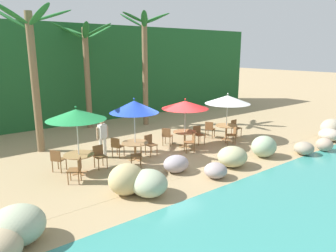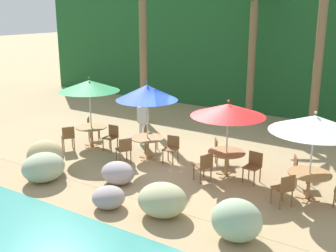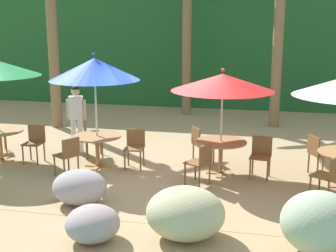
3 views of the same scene
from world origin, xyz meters
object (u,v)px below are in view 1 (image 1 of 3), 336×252
object	(u,v)px
chair_red_inland	(167,135)
chair_white_seaward	(235,127)
chair_green_inland	(57,159)
chair_red_left	(191,141)
chair_green_seaward	(99,155)
palm_tree_third	(145,52)
umbrella_blue	(134,107)
umbrella_green	(76,115)
dining_table_blue	(135,145)
palm_tree_second	(86,58)
waiter_in_white	(102,135)
dining_table_white	(226,128)
chair_white_left	(233,134)
chair_blue_left	(138,154)
dining_table_green	(79,157)
chair_white_inland	(210,128)
umbrella_red	(185,105)
dining_table_red	(185,134)
umbrella_white	(228,100)
chair_green_left	(77,168)
chair_blue_inland	(117,146)
palm_tree_nearest	(32,59)
chair_red_seaward	(198,133)
chair_blue_seaward	(150,143)

from	to	relation	value
chair_red_inland	chair_white_seaward	distance (m)	3.98
chair_green_inland	chair_red_left	size ratio (longest dim) A/B	1.00
chair_green_seaward	palm_tree_third	size ratio (longest dim) A/B	0.13
chair_green_inland	umbrella_blue	size ratio (longest dim) A/B	0.34
umbrella_green	dining_table_blue	xyz separation A→B (m)	(2.43, 0.05, -1.60)
chair_red_inland	palm_tree_second	size ratio (longest dim) A/B	0.15
umbrella_blue	waiter_in_white	size ratio (longest dim) A/B	1.52
chair_green_seaward	palm_tree_third	bearing A→B (deg)	42.47
dining_table_white	chair_white_left	xyz separation A→B (m)	(-0.39, -0.76, -0.10)
chair_blue_left	palm_tree_third	xyz separation A→B (m)	(4.30, 5.91, 3.82)
dining_table_green	dining_table_blue	world-z (taller)	same
waiter_in_white	chair_white_inland	bearing A→B (deg)	-5.29
palm_tree_second	umbrella_green	bearing A→B (deg)	-117.04
dining_table_blue	umbrella_red	world-z (taller)	umbrella_red
dining_table_red	umbrella_white	xyz separation A→B (m)	(2.50, -0.32, 1.44)
palm_tree_second	waiter_in_white	distance (m)	6.47
chair_green_seaward	chair_green_inland	world-z (taller)	same
chair_green_seaward	dining_table_white	bearing A→B (deg)	-2.29
chair_green_seaward	chair_white_inland	distance (m)	6.42
umbrella_green	chair_green_left	xyz separation A→B (m)	(-0.40, -0.75, -1.70)
dining_table_green	chair_red_inland	size ratio (longest dim) A/B	1.26
chair_blue_inland	palm_tree_third	bearing A→B (deg)	44.94
chair_white_left	dining_table_green	bearing A→B (deg)	172.76
chair_red_left	chair_white_seaward	xyz separation A→B (m)	(3.65, 0.61, 0.00)
chair_red_left	palm_tree_nearest	size ratio (longest dim) A/B	0.14
chair_white_inland	palm_tree_nearest	bearing A→B (deg)	157.90
umbrella_blue	chair_red_inland	xyz separation A→B (m)	(2.24, 0.76, -1.72)
palm_tree_nearest	waiter_in_white	size ratio (longest dim) A/B	3.67
chair_green_left	chair_blue_left	xyz separation A→B (m)	(2.49, 0.02, 0.00)
chair_blue_left	chair_red_left	size ratio (longest dim) A/B	1.00
chair_red_left	umbrella_white	distance (m)	3.23
chair_green_seaward	dining_table_white	distance (m)	6.87
chair_blue_inland	chair_white_left	bearing A→B (deg)	-17.53
umbrella_green	palm_tree_third	size ratio (longest dim) A/B	0.39
umbrella_blue	chair_red_left	world-z (taller)	umbrella_blue
chair_red_inland	chair_red_seaward	bearing A→B (deg)	-25.15
chair_green_left	chair_blue_inland	size ratio (longest dim) A/B	1.00
chair_green_left	chair_white_inland	xyz separation A→B (m)	(7.66, 1.31, 0.00)
palm_tree_nearest	dining_table_red	bearing A→B (deg)	-32.10
chair_red_seaward	chair_red_inland	distance (m)	1.55
chair_white_seaward	palm_tree_nearest	size ratio (longest dim) A/B	0.14
umbrella_white	chair_white_left	size ratio (longest dim) A/B	2.73
chair_red_inland	chair_white_left	bearing A→B (deg)	-33.24
chair_blue_seaward	umbrella_white	distance (m)	4.72
umbrella_green	chair_blue_seaward	size ratio (longest dim) A/B	2.90
chair_red_seaward	palm_tree_second	bearing A→B (deg)	113.50
umbrella_green	chair_red_left	distance (m)	5.24
chair_green_inland	dining_table_red	xyz separation A→B (m)	(5.81, -0.47, 0.10)
dining_table_green	chair_blue_left	distance (m)	2.21
dining_table_blue	chair_white_left	size ratio (longest dim) A/B	1.26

